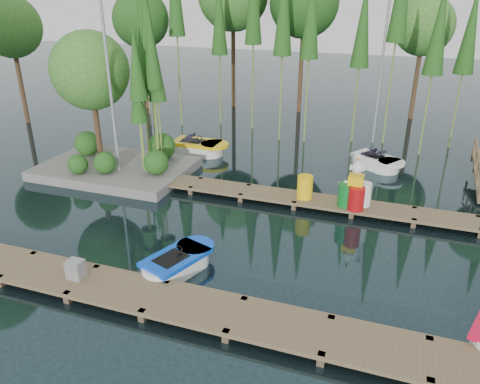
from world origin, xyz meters
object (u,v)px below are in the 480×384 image
(island, at_px, (106,97))
(boat_blue, at_px, (178,263))
(utility_cabinet, at_px, (76,269))
(boat_yellow_far, at_px, (198,147))
(yellow_barrel, at_px, (305,187))
(drum_cluster, at_px, (355,192))

(island, xyz_separation_m, boat_blue, (6.14, -6.19, -2.95))
(boat_blue, distance_m, utility_cabinet, 2.70)
(island, relative_size, utility_cabinet, 13.10)
(boat_blue, height_order, boat_yellow_far, boat_yellow_far)
(yellow_barrel, xyz_separation_m, drum_cluster, (1.79, -0.15, 0.13))
(boat_blue, height_order, drum_cluster, drum_cluster)
(island, distance_m, yellow_barrel, 8.96)
(island, height_order, utility_cabinet, island)
(boat_yellow_far, distance_m, yellow_barrel, 7.24)
(boat_yellow_far, xyz_separation_m, utility_cabinet, (1.44, -10.98, 0.25))
(boat_blue, relative_size, utility_cabinet, 5.11)
(utility_cabinet, distance_m, yellow_barrel, 8.37)
(boat_yellow_far, relative_size, drum_cluster, 1.55)
(utility_cabinet, relative_size, yellow_barrel, 0.61)
(boat_blue, height_order, yellow_barrel, yellow_barrel)
(boat_yellow_far, relative_size, utility_cabinet, 5.69)
(utility_cabinet, bearing_deg, island, 117.10)
(boat_blue, xyz_separation_m, yellow_barrel, (2.44, 5.40, 0.49))
(island, bearing_deg, utility_cabinet, -62.90)
(island, xyz_separation_m, boat_yellow_far, (2.54, 3.19, -2.88))
(yellow_barrel, bearing_deg, island, 174.73)
(island, xyz_separation_m, yellow_barrel, (8.57, -0.79, -2.46))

